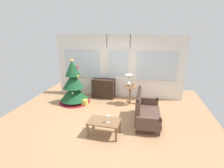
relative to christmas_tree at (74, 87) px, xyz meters
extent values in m
plane|color=#AD7F56|center=(1.54, -1.06, -0.64)|extent=(6.76, 6.76, 0.00)
cube|color=white|center=(0.01, 1.03, 0.63)|extent=(2.15, 0.08, 2.55)
cube|color=white|center=(3.06, 1.03, 0.63)|extent=(2.15, 0.08, 2.55)
cube|color=white|center=(1.54, 1.03, 1.66)|extent=(0.94, 0.08, 0.50)
cube|color=silver|center=(1.54, 0.99, 0.38)|extent=(0.90, 0.05, 2.05)
cube|color=white|center=(1.54, 0.97, -0.19)|extent=(0.78, 0.02, 0.80)
cube|color=silver|center=(1.54, 0.97, 0.76)|extent=(0.78, 0.01, 1.10)
cube|color=silver|center=(0.01, 0.97, 0.71)|extent=(1.50, 0.01, 1.10)
cube|color=silver|center=(3.06, 0.97, 0.71)|extent=(1.50, 0.01, 1.10)
cube|color=silver|center=(0.01, 0.96, 0.14)|extent=(1.59, 0.06, 0.03)
cube|color=silver|center=(3.06, 0.96, 0.14)|extent=(1.59, 0.06, 0.03)
cylinder|color=#4C331E|center=(0.00, 0.00, -0.54)|extent=(0.10, 0.10, 0.20)
cone|color=maroon|center=(0.00, 0.00, -0.59)|extent=(1.19, 1.19, 0.10)
cone|color=#194C28|center=(0.00, 0.00, -0.22)|extent=(1.04, 1.04, 0.59)
cone|color=#194C28|center=(0.00, 0.00, 0.26)|extent=(0.79, 0.79, 0.59)
cone|color=#194C28|center=(0.00, 0.00, 0.73)|extent=(0.54, 0.54, 0.59)
cone|color=#E0BC4C|center=(0.00, 0.00, 1.04)|extent=(0.12, 0.12, 0.12)
sphere|color=red|center=(0.34, -0.07, -0.06)|extent=(0.05, 0.05, 0.05)
sphere|color=gold|center=(-0.08, 0.19, 0.60)|extent=(0.05, 0.05, 0.05)
sphere|color=silver|center=(-0.28, -0.12, 0.10)|extent=(0.05, 0.05, 0.05)
sphere|color=#264CB2|center=(0.03, 0.37, -0.08)|extent=(0.08, 0.08, 0.08)
sphere|color=red|center=(0.20, 0.01, 0.75)|extent=(0.08, 0.08, 0.08)
sphere|color=gold|center=(0.24, -0.12, 0.44)|extent=(0.08, 0.08, 0.08)
sphere|color=silver|center=(0.11, -0.40, -0.11)|extent=(0.05, 0.05, 0.05)
cube|color=black|center=(0.99, 0.73, -0.25)|extent=(0.92, 0.46, 0.78)
sphere|color=tan|center=(0.79, 0.51, -0.06)|extent=(0.03, 0.03, 0.03)
sphere|color=tan|center=(1.15, 0.50, -0.06)|extent=(0.03, 0.03, 0.03)
sphere|color=tan|center=(0.79, 0.51, -0.36)|extent=(0.03, 0.03, 0.03)
sphere|color=tan|center=(1.15, 0.50, -0.36)|extent=(0.03, 0.03, 0.03)
cylinder|color=black|center=(3.10, -1.67, -0.57)|extent=(0.05, 0.05, 0.14)
cylinder|color=black|center=(3.09, -0.30, -0.57)|extent=(0.05, 0.05, 0.14)
cylinder|color=black|center=(2.50, -1.67, -0.57)|extent=(0.05, 0.05, 0.14)
cylinder|color=black|center=(2.49, -0.30, -0.57)|extent=(0.05, 0.05, 0.14)
cube|color=brown|center=(2.79, -0.98, -0.43)|extent=(0.72, 1.31, 0.14)
cube|color=brown|center=(2.49, -0.99, -0.05)|extent=(0.12, 1.31, 0.62)
cube|color=black|center=(2.49, -0.99, 0.29)|extent=(0.08, 1.28, 0.06)
cube|color=brown|center=(2.80, -1.68, -0.31)|extent=(0.66, 0.09, 0.38)
cylinder|color=black|center=(3.09, -1.68, -0.14)|extent=(0.09, 0.09, 0.09)
cube|color=brown|center=(2.79, -0.29, -0.31)|extent=(0.66, 0.09, 0.38)
cylinder|color=black|center=(3.08, -0.29, -0.14)|extent=(0.09, 0.09, 0.09)
cylinder|color=brown|center=(2.13, 0.27, 0.04)|extent=(0.48, 0.48, 0.02)
cylinder|color=brown|center=(2.13, 0.27, -0.31)|extent=(0.07, 0.07, 0.67)
cube|color=brown|center=(2.29, 0.27, -0.62)|extent=(0.20, 0.05, 0.04)
cube|color=brown|center=(2.05, 0.41, -0.62)|extent=(0.14, 0.20, 0.04)
cube|color=brown|center=(2.05, 0.13, -0.62)|extent=(0.14, 0.20, 0.04)
sphere|color=silver|center=(2.07, 0.31, 0.14)|extent=(0.16, 0.16, 0.16)
cylinder|color=silver|center=(2.07, 0.31, 0.26)|extent=(0.02, 0.02, 0.06)
cone|color=silver|center=(2.07, 0.31, 0.39)|extent=(0.28, 0.28, 0.20)
cylinder|color=tan|center=(2.23, 0.21, 0.13)|extent=(0.09, 0.09, 0.16)
sphere|color=tan|center=(2.23, 0.21, 0.21)|extent=(0.10, 0.10, 0.10)
cylinder|color=#4C7042|center=(2.21, 0.21, 0.31)|extent=(0.07, 0.01, 0.17)
cylinder|color=#4C7042|center=(2.23, 0.21, 0.31)|extent=(0.01, 0.01, 0.18)
cylinder|color=#4C7042|center=(2.25, 0.21, 0.31)|extent=(0.07, 0.01, 0.17)
cube|color=brown|center=(1.65, -1.88, -0.24)|extent=(0.86, 0.56, 0.03)
cube|color=brown|center=(1.26, -2.08, -0.45)|extent=(0.05, 0.05, 0.38)
cube|color=brown|center=(2.02, -2.12, -0.45)|extent=(0.05, 0.05, 0.38)
cube|color=brown|center=(1.28, -1.64, -0.45)|extent=(0.05, 0.05, 0.38)
cube|color=brown|center=(2.04, -1.68, -0.45)|extent=(0.05, 0.05, 0.38)
cylinder|color=silver|center=(1.78, -1.94, -0.23)|extent=(0.06, 0.06, 0.01)
cylinder|color=silver|center=(1.78, -1.94, -0.17)|extent=(0.01, 0.01, 0.10)
cone|color=silver|center=(1.78, -1.94, -0.08)|extent=(0.08, 0.08, 0.09)
cube|color=#D8C64C|center=(0.46, -0.16, -0.54)|extent=(0.21, 0.19, 0.21)
camera|label=1|loc=(2.64, -5.74, 2.05)|focal=27.37mm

